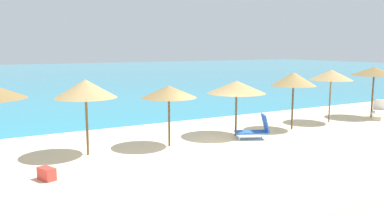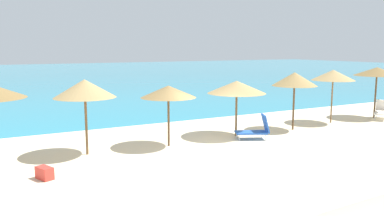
# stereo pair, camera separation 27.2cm
# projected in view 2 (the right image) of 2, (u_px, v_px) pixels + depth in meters

# --- Properties ---
(ground_plane) EXTENTS (160.00, 160.00, 0.00)m
(ground_plane) POSITION_uv_depth(u_px,v_px,m) (221.00, 154.00, 14.53)
(ground_plane) COLOR beige
(sea_water) EXTENTS (160.00, 76.87, 0.01)m
(sea_water) POSITION_uv_depth(u_px,v_px,m) (42.00, 76.00, 53.60)
(sea_water) COLOR teal
(sea_water) RESTS_ON ground_plane
(beach_umbrella_2) EXTENTS (2.21, 2.21, 2.73)m
(beach_umbrella_2) POSITION_uv_depth(u_px,v_px,m) (85.00, 89.00, 14.08)
(beach_umbrella_2) COLOR brown
(beach_umbrella_2) RESTS_ON ground_plane
(beach_umbrella_3) EXTENTS (2.16, 2.16, 2.39)m
(beach_umbrella_3) POSITION_uv_depth(u_px,v_px,m) (168.00, 92.00, 15.35)
(beach_umbrella_3) COLOR brown
(beach_umbrella_3) RESTS_ON ground_plane
(beach_umbrella_4) EXTENTS (2.53, 2.53, 2.42)m
(beach_umbrella_4) POSITION_uv_depth(u_px,v_px,m) (237.00, 87.00, 17.12)
(beach_umbrella_4) COLOR brown
(beach_umbrella_4) RESTS_ON ground_plane
(beach_umbrella_5) EXTENTS (2.09, 2.09, 2.70)m
(beach_umbrella_5) POSITION_uv_depth(u_px,v_px,m) (295.00, 79.00, 18.39)
(beach_umbrella_5) COLOR brown
(beach_umbrella_5) RESTS_ON ground_plane
(beach_umbrella_6) EXTENTS (2.17, 2.17, 2.72)m
(beach_umbrella_6) POSITION_uv_depth(u_px,v_px,m) (333.00, 75.00, 20.10)
(beach_umbrella_6) COLOR brown
(beach_umbrella_6) RESTS_ON ground_plane
(beach_umbrella_7) EXTENTS (2.42, 2.42, 2.78)m
(beach_umbrella_7) POSITION_uv_depth(u_px,v_px,m) (377.00, 72.00, 21.50)
(beach_umbrella_7) COLOR brown
(beach_umbrella_7) RESTS_ON ground_plane
(lounge_chair_0) EXTENTS (1.54, 1.18, 1.06)m
(lounge_chair_0) POSITION_uv_depth(u_px,v_px,m) (256.00, 129.00, 16.75)
(lounge_chair_0) COLOR blue
(lounge_chair_0) RESTS_ON ground_plane
(lounge_chair_1) EXTENTS (1.68, 1.41, 0.98)m
(lounge_chair_1) POSITION_uv_depth(u_px,v_px,m) (382.00, 111.00, 21.51)
(lounge_chair_1) COLOR white
(lounge_chair_1) RESTS_ON ground_plane
(cooler_box) EXTENTS (0.50, 0.64, 0.37)m
(cooler_box) POSITION_uv_depth(u_px,v_px,m) (45.00, 173.00, 11.72)
(cooler_box) COLOR red
(cooler_box) RESTS_ON ground_plane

